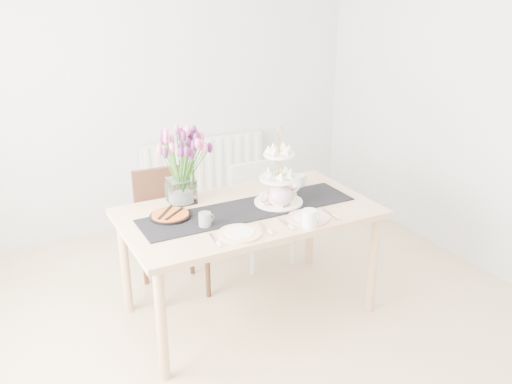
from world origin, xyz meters
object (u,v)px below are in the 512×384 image
mug_grey (205,220)px  mug_orange (286,194)px  radiator (204,169)px  tart_tin (170,216)px  mug_white (309,218)px  chair_white (258,205)px  plate_right (308,218)px  cream_jug (299,181)px  dining_table (249,221)px  teapot (280,196)px  cake_stand (279,185)px  chair_brown (170,221)px  tulip_vase (179,155)px  plate_left (240,234)px

mug_grey → mug_orange: same height
mug_grey → radiator: bearing=52.5°
tart_tin → mug_white: (0.69, -0.50, 0.04)m
chair_white → plate_right: (-0.17, -0.97, 0.31)m
cream_jug → mug_white: mug_white is taller
dining_table → mug_grey: size_ratio=17.97×
teapot → tart_tin: size_ratio=1.03×
tart_tin → mug_grey: (0.14, -0.21, 0.03)m
cake_stand → mug_grey: cake_stand is taller
dining_table → mug_orange: 0.32m
chair_white → teapot: teapot is taller
chair_brown → cream_jug: (0.85, -0.36, 0.28)m
chair_white → tulip_vase: tulip_vase is taller
cake_stand → mug_grey: 0.58m
mug_white → tart_tin: bearing=142.8°
cake_stand → mug_white: bearing=-91.8°
dining_table → tart_tin: tart_tin is taller
radiator → chair_brown: size_ratio=1.36×
plate_right → tart_tin: bearing=151.3°
dining_table → plate_right: bearing=-48.9°
tart_tin → chair_white: bearing=32.0°
tulip_vase → plate_right: bearing=-46.3°
mug_grey → plate_right: 0.63m
mug_grey → plate_right: mug_grey is taller
radiator → mug_orange: (-0.08, -1.64, 0.34)m
chair_brown → plate_left: chair_brown is taller
tart_tin → chair_brown: bearing=72.9°
radiator → mug_grey: (-0.72, -1.78, 0.34)m
tart_tin → plate_left: (0.27, -0.41, -0.01)m
tart_tin → plate_right: size_ratio=1.00×
tart_tin → mug_white: bearing=-35.9°
teapot → dining_table: bearing=171.1°
radiator → cake_stand: (-0.16, -1.68, 0.43)m
cake_stand → plate_right: cake_stand is taller
radiator → chair_brown: (-0.72, -1.11, 0.06)m
mug_white → plate_right: 0.12m
mug_orange → plate_left: 0.60m
mug_orange → plate_left: mug_orange is taller
chair_brown → cake_stand: cake_stand is taller
radiator → tart_tin: (-0.86, -1.57, 0.31)m
teapot → tart_tin: (-0.68, 0.17, -0.07)m
chair_brown → tart_tin: (-0.14, -0.46, 0.25)m
plate_right → mug_grey: bearing=162.4°
chair_white → mug_white: mug_white is taller
cream_jug → mug_grey: bearing=-165.7°
mug_white → plate_left: mug_white is taller
tulip_vase → mug_grey: (-0.01, -0.43, -0.28)m
cream_jug → mug_grey: mug_grey is taller
cream_jug → mug_white: (-0.30, -0.60, 0.01)m
teapot → cream_jug: size_ratio=3.06×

